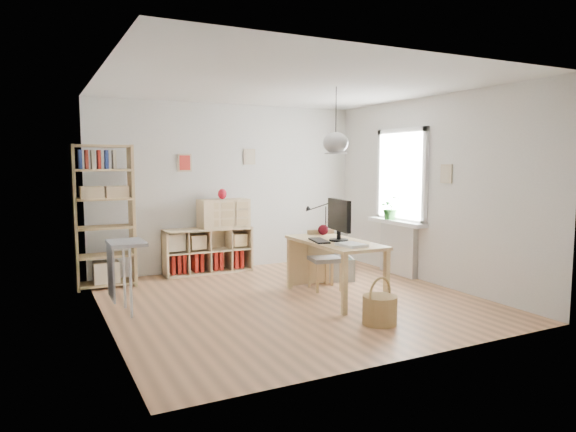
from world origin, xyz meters
name	(u,v)px	position (x,y,z in m)	size (l,w,h in m)	color
ground	(292,300)	(0.00, 0.00, 0.00)	(4.50, 4.50, 0.00)	tan
room_shell	(336,143)	(0.55, -0.15, 2.00)	(4.50, 4.50, 4.50)	silver
window_unit	(402,176)	(2.23, 0.60, 1.55)	(0.07, 1.16, 1.46)	white
radiator	(398,249)	(2.19, 0.60, 0.40)	(0.10, 0.80, 0.80)	beige
windowsill	(396,222)	(2.14, 0.60, 0.83)	(0.22, 1.20, 0.06)	white
desk	(335,248)	(0.55, -0.15, 0.66)	(0.70, 1.50, 0.75)	#D9B37D
cube_shelf	(206,254)	(-0.47, 2.08, 0.30)	(1.40, 0.38, 0.72)	beige
tall_bookshelf	(103,210)	(-2.04, 1.80, 1.09)	(0.80, 0.38, 2.00)	#D9B37D
side_table	(121,257)	(-2.04, 0.35, 0.67)	(0.40, 0.55, 0.85)	#9B9B9E
chair	(324,256)	(0.68, 0.34, 0.46)	(0.46, 0.46, 0.81)	#9B9B9E
wicker_basket	(380,309)	(0.42, -1.30, 0.17)	(0.38, 0.38, 0.52)	olive
storage_chest	(331,264)	(1.09, 0.82, 0.22)	(0.86, 0.90, 0.68)	silver
monitor	(339,218)	(0.59, -0.19, 1.05)	(0.25, 0.62, 0.54)	black
keyboard	(319,241)	(0.34, -0.11, 0.76)	(0.16, 0.44, 0.02)	black
task_lamp	(316,215)	(0.63, 0.47, 1.03)	(0.38, 0.14, 0.41)	black
yarn_ball	(323,230)	(0.68, 0.37, 0.82)	(0.14, 0.14, 0.14)	#490916
paper_tray	(351,245)	(0.50, -0.61, 0.77)	(0.26, 0.33, 0.03)	white
drawer_chest	(224,213)	(-0.18, 2.04, 0.95)	(0.79, 0.36, 0.45)	beige
red_vase	(222,194)	(-0.20, 2.04, 1.25)	(0.14, 0.14, 0.17)	#AB0E1F
potted_plant	(390,208)	(2.12, 0.73, 1.04)	(0.33, 0.29, 0.37)	#2B712A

